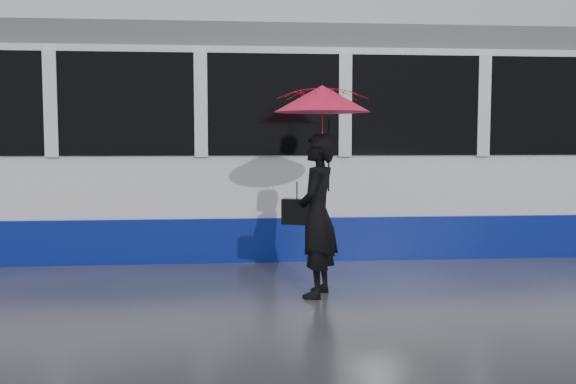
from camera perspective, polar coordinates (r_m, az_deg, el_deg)
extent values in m
plane|color=#2B2B30|center=(7.84, -2.64, -7.99)|extent=(90.00, 90.00, 0.00)
cube|color=#3F3D38|center=(9.58, -3.10, -5.60)|extent=(34.00, 0.07, 0.02)
cube|color=#3F3D38|center=(11.00, -3.36, -4.26)|extent=(34.00, 0.07, 0.02)
cube|color=white|center=(10.35, 6.60, 3.58)|extent=(24.00, 2.40, 2.95)
cube|color=navy|center=(10.45, 6.53, -3.09)|extent=(24.00, 2.56, 0.62)
cube|color=black|center=(10.36, 6.63, 7.32)|extent=(23.00, 2.48, 1.40)
cube|color=#56585D|center=(10.45, 6.68, 12.66)|extent=(23.60, 2.20, 0.35)
imported|color=black|center=(7.00, 2.61, -2.10)|extent=(0.62, 0.75, 1.78)
imported|color=#E4137B|center=(6.96, 3.05, 6.00)|extent=(1.24, 1.26, 0.89)
cone|color=#E4137B|center=(6.97, 3.06, 8.28)|extent=(1.34, 1.34, 0.29)
cylinder|color=black|center=(6.99, 3.06, 9.65)|extent=(0.01, 0.01, 0.07)
cylinder|color=black|center=(7.00, 3.64, 3.25)|extent=(0.02, 0.02, 0.78)
cube|color=black|center=(6.99, 0.80, -1.76)|extent=(0.35, 0.24, 0.28)
cylinder|color=black|center=(6.97, 0.80, 0.10)|extent=(0.01, 0.01, 0.18)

